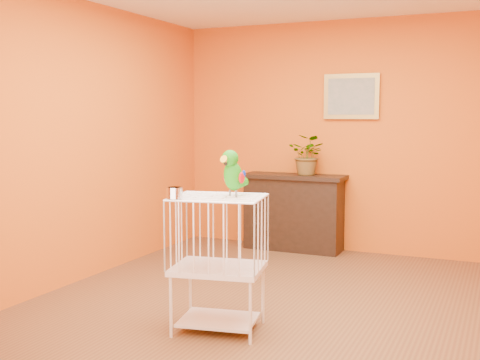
% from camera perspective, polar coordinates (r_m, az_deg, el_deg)
% --- Properties ---
extents(ground, '(4.50, 4.50, 0.00)m').
position_cam_1_polar(ground, '(4.96, 3.89, -11.97)').
color(ground, brown).
rests_on(ground, ground).
extents(room_shell, '(4.50, 4.50, 4.50)m').
position_cam_1_polar(room_shell, '(4.71, 4.03, 6.67)').
color(room_shell, '#C75712').
rests_on(room_shell, ground).
extents(console_cabinet, '(1.17, 0.42, 0.87)m').
position_cam_1_polar(console_cabinet, '(6.93, 5.08, -3.05)').
color(console_cabinet, black).
rests_on(console_cabinet, ground).
extents(potted_plant, '(0.46, 0.50, 0.35)m').
position_cam_1_polar(potted_plant, '(6.83, 6.53, 1.96)').
color(potted_plant, '#26722D').
rests_on(potted_plant, console_cabinet).
extents(framed_picture, '(0.62, 0.04, 0.50)m').
position_cam_1_polar(framed_picture, '(6.84, 10.51, 7.80)').
color(framed_picture, '#AC8D3D').
rests_on(framed_picture, room_shell).
extents(birdcage, '(0.71, 0.59, 0.97)m').
position_cam_1_polar(birdcage, '(4.32, -2.08, -7.73)').
color(birdcage, silver).
rests_on(birdcage, ground).
extents(feed_cup, '(0.11, 0.11, 0.08)m').
position_cam_1_polar(feed_cup, '(4.11, -6.22, -1.21)').
color(feed_cup, silver).
rests_on(feed_cup, birdcage).
extents(parrot, '(0.17, 0.30, 0.33)m').
position_cam_1_polar(parrot, '(4.23, -0.68, 0.71)').
color(parrot, '#59544C').
rests_on(parrot, birdcage).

